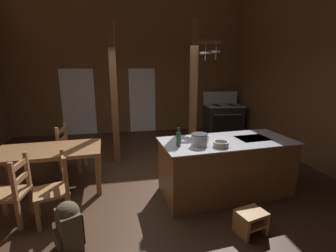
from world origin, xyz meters
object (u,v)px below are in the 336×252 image
object	(u,v)px
step_stool	(251,220)
mixing_bowl_on_counter	(221,144)
ladderback_chair_near_window	(12,192)
dining_table	(49,154)
bottle_tall_on_counter	(178,139)
backpack	(68,224)
stockpot_on_counter	(199,140)
ladderback_chair_by_post	(55,189)
ladderback_chair_at_table_end	(70,149)
kitchen_island	(226,167)
stove_range	(223,119)

from	to	relation	value
step_stool	mixing_bowl_on_counter	xyz separation A→B (m)	(-0.13, 0.74, 0.79)
ladderback_chair_near_window	mixing_bowl_on_counter	distance (m)	2.96
ladderback_chair_near_window	dining_table	bearing A→B (deg)	74.84
step_stool	bottle_tall_on_counter	world-z (taller)	bottle_tall_on_counter
step_stool	mixing_bowl_on_counter	distance (m)	1.09
backpack	stockpot_on_counter	xyz separation A→B (m)	(1.80, 0.70, 0.71)
mixing_bowl_on_counter	backpack	bearing A→B (deg)	-164.55
bottle_tall_on_counter	step_stool	bearing A→B (deg)	-49.71
ladderback_chair_by_post	ladderback_chair_at_table_end	xyz separation A→B (m)	(-0.15, 1.74, 0.00)
stockpot_on_counter	bottle_tall_on_counter	distance (m)	0.32
kitchen_island	step_stool	world-z (taller)	kitchen_island
stove_range	ladderback_chair_by_post	bearing A→B (deg)	-137.53
ladderback_chair_by_post	ladderback_chair_at_table_end	distance (m)	1.75
ladderback_chair_near_window	bottle_tall_on_counter	distance (m)	2.38
dining_table	stockpot_on_counter	world-z (taller)	stockpot_on_counter
dining_table	ladderback_chair_near_window	bearing A→B (deg)	-105.16
ladderback_chair_by_post	stockpot_on_counter	bearing A→B (deg)	1.65
stove_range	stockpot_on_counter	size ratio (longest dim) A/B	4.09
ladderback_chair_at_table_end	stockpot_on_counter	size ratio (longest dim) A/B	2.94
kitchen_island	mixing_bowl_on_counter	xyz separation A→B (m)	(-0.24, -0.29, 0.51)
bottle_tall_on_counter	ladderback_chair_by_post	bearing A→B (deg)	-177.29
kitchen_island	ladderback_chair_by_post	bearing A→B (deg)	-175.00
dining_table	ladderback_chair_at_table_end	xyz separation A→B (m)	(0.16, 0.83, -0.20)
ladderback_chair_by_post	mixing_bowl_on_counter	bearing A→B (deg)	-1.43
stockpot_on_counter	mixing_bowl_on_counter	bearing A→B (deg)	-21.83
backpack	stockpot_on_counter	bearing A→B (deg)	21.23
stockpot_on_counter	bottle_tall_on_counter	xyz separation A→B (m)	(-0.32, 0.02, 0.02)
kitchen_island	backpack	xyz separation A→B (m)	(-2.33, -0.87, -0.15)
stove_range	backpack	distance (m)	5.84
stove_range	ladderback_chair_by_post	xyz separation A→B (m)	(-4.11, -3.76, -0.03)
kitchen_island	ladderback_chair_by_post	size ratio (longest dim) A/B	2.34
ladderback_chair_at_table_end	mixing_bowl_on_counter	bearing A→B (deg)	-35.57
ladderback_chair_near_window	backpack	size ratio (longest dim) A/B	1.59
dining_table	ladderback_chair_by_post	xyz separation A→B (m)	(0.30, -0.91, -0.20)
backpack	bottle_tall_on_counter	bearing A→B (deg)	26.02
ladderback_chair_near_window	stockpot_on_counter	size ratio (longest dim) A/B	2.94
ladderback_chair_at_table_end	stockpot_on_counter	world-z (taller)	stockpot_on_counter
step_stool	ladderback_chair_at_table_end	size ratio (longest dim) A/B	0.44
ladderback_chair_by_post	ladderback_chair_near_window	bearing A→B (deg)	178.07
backpack	ladderback_chair_near_window	bearing A→B (deg)	141.46
ladderback_chair_by_post	bottle_tall_on_counter	bearing A→B (deg)	2.71
ladderback_chair_at_table_end	bottle_tall_on_counter	world-z (taller)	bottle_tall_on_counter
stove_range	dining_table	xyz separation A→B (m)	(-4.41, -2.85, 0.17)
mixing_bowl_on_counter	stockpot_on_counter	bearing A→B (deg)	158.17
dining_table	ladderback_chair_by_post	bearing A→B (deg)	-71.78
ladderback_chair_by_post	bottle_tall_on_counter	xyz separation A→B (m)	(1.76, 0.08, 0.59)
stove_range	dining_table	bearing A→B (deg)	-147.15
kitchen_island	ladderback_chair_at_table_end	distance (m)	3.14
backpack	ladderback_chair_at_table_end	bearing A→B (deg)	100.14
stove_range	dining_table	distance (m)	5.26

